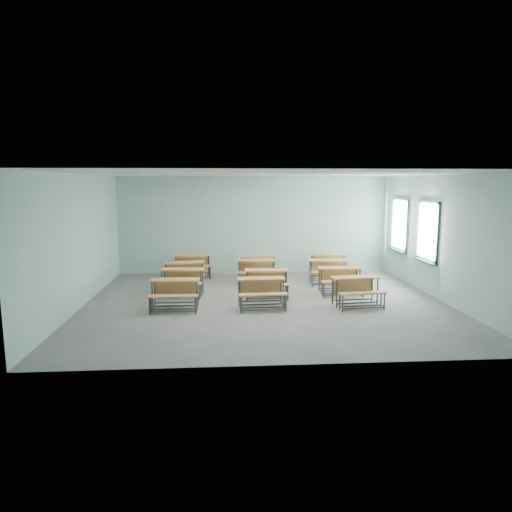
# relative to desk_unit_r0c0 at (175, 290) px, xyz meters

# --- Properties ---
(room) EXTENTS (9.04, 8.04, 3.24)m
(room) POSITION_rel_desk_unit_r0c0_xyz_m (2.30, 0.49, 1.12)
(room) COLOR gray
(room) RESTS_ON ground
(desk_unit_r0c0) EXTENTS (1.16, 0.79, 0.71)m
(desk_unit_r0c0) POSITION_rel_desk_unit_r0c0_xyz_m (0.00, 0.00, 0.00)
(desk_unit_r0c0) COLOR #B77942
(desk_unit_r0c0) RESTS_ON ground
(desk_unit_r0c1) EXTENTS (1.17, 0.81, 0.71)m
(desk_unit_r0c1) POSITION_rel_desk_unit_r0c0_xyz_m (2.07, -0.00, 0.00)
(desk_unit_r0c1) COLOR #B77942
(desk_unit_r0c1) RESTS_ON ground
(desk_unit_r0c2) EXTENTS (1.22, 0.89, 0.71)m
(desk_unit_r0c2) POSITION_rel_desk_unit_r0c0_xyz_m (4.39, -0.03, 0.00)
(desk_unit_r0c2) COLOR #B77942
(desk_unit_r0c2) RESTS_ON ground
(desk_unit_r1c0) EXTENTS (1.21, 0.88, 0.71)m
(desk_unit_r1c0) POSITION_rel_desk_unit_r0c0_xyz_m (0.05, 1.33, 0.00)
(desk_unit_r1c0) COLOR #B77942
(desk_unit_r1c0) RESTS_ON ground
(desk_unit_r1c1) EXTENTS (1.17, 0.80, 0.71)m
(desk_unit_r1c1) POSITION_rel_desk_unit_r0c0_xyz_m (2.29, 1.04, 0.00)
(desk_unit_r1c1) COLOR #B77942
(desk_unit_r1c1) RESTS_ON ground
(desk_unit_r1c2) EXTENTS (1.16, 0.80, 0.71)m
(desk_unit_r1c2) POSITION_rel_desk_unit_r0c0_xyz_m (4.31, 1.24, 0.00)
(desk_unit_r1c2) COLOR #B77942
(desk_unit_r1c2) RESTS_ON ground
(desk_unit_r2c0) EXTENTS (1.19, 0.85, 0.71)m
(desk_unit_r2c0) POSITION_rel_desk_unit_r0c0_xyz_m (0.02, 2.41, 0.00)
(desk_unit_r2c0) COLOR #B77942
(desk_unit_r2c0) RESTS_ON ground
(desk_unit_r2c1) EXTENTS (1.16, 0.80, 0.71)m
(desk_unit_r2c1) POSITION_rel_desk_unit_r0c0_xyz_m (2.13, 2.64, 0.00)
(desk_unit_r2c1) COLOR #B77942
(desk_unit_r2c1) RESTS_ON ground
(desk_unit_r2c2) EXTENTS (1.18, 0.83, 0.71)m
(desk_unit_r2c2) POSITION_rel_desk_unit_r0c0_xyz_m (4.28, 2.50, 0.00)
(desk_unit_r2c2) COLOR #B77942
(desk_unit_r2c2) RESTS_ON ground
(desk_unit_r3c0) EXTENTS (1.21, 0.88, 0.71)m
(desk_unit_r3c0) POSITION_rel_desk_unit_r0c0_xyz_m (0.17, 3.75, 0.00)
(desk_unit_r3c0) COLOR #B77942
(desk_unit_r3c0) RESTS_ON ground
(desk_unit_r3c1) EXTENTS (1.17, 0.81, 0.71)m
(desk_unit_r3c1) POSITION_rel_desk_unit_r0c0_xyz_m (2.25, 3.47, 0.00)
(desk_unit_r3c1) COLOR #B77942
(desk_unit_r3c1) RESTS_ON ground
(desk_unit_r3c2) EXTENTS (1.21, 0.87, 0.71)m
(desk_unit_r3c2) POSITION_rel_desk_unit_r0c0_xyz_m (4.53, 3.64, 0.00)
(desk_unit_r3c2) COLOR #B77942
(desk_unit_r3c2) RESTS_ON ground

